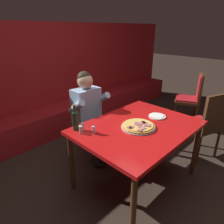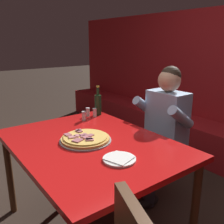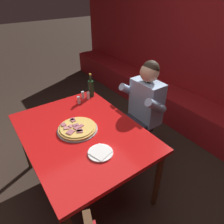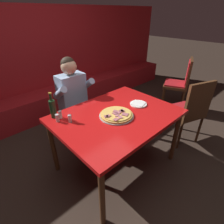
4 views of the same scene
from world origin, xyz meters
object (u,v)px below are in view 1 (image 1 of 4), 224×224
at_px(shaker_parmesan, 81,130).
at_px(diner_seated_blue_shirt, 91,113).
at_px(main_dining_table, 138,132).
at_px(pizza, 138,126).
at_px(plate_white_paper, 157,116).
at_px(shaker_black_pepper, 83,127).
at_px(shaker_oregano, 94,130).
at_px(dining_chair_by_booth, 192,96).
at_px(beer_bottle, 75,120).
at_px(dining_chair_side_aisle, 206,121).

height_order(shaker_parmesan, diner_seated_blue_shirt, diner_seated_blue_shirt).
distance_m(main_dining_table, diner_seated_blue_shirt, 0.80).
relative_size(pizza, plate_white_paper, 1.83).
distance_m(shaker_parmesan, diner_seated_blue_shirt, 0.72).
height_order(main_dining_table, pizza, pizza).
distance_m(main_dining_table, plate_white_paper, 0.37).
relative_size(shaker_parmesan, shaker_black_pepper, 1.00).
bearing_deg(main_dining_table, plate_white_paper, -2.55).
xyz_separation_m(shaker_parmesan, shaker_oregano, (0.09, -0.10, 0.00)).
bearing_deg(main_dining_table, pizza, -140.90).
bearing_deg(shaker_oregano, dining_chair_by_booth, 0.68).
distance_m(shaker_black_pepper, diner_seated_blue_shirt, 0.65).
height_order(shaker_parmesan, shaker_oregano, same).
relative_size(main_dining_table, beer_bottle, 4.68).
bearing_deg(dining_chair_side_aisle, shaker_parmesan, 157.48).
height_order(beer_bottle, shaker_black_pepper, beer_bottle).
relative_size(pizza, diner_seated_blue_shirt, 0.30).
distance_m(diner_seated_blue_shirt, dining_chair_side_aisle, 1.63).
xyz_separation_m(plate_white_paper, shaker_black_pepper, (-0.87, 0.38, 0.03)).
xyz_separation_m(plate_white_paper, dining_chair_by_booth, (1.64, 0.27, -0.18)).
bearing_deg(dining_chair_by_booth, shaker_parmesan, 178.44).
xyz_separation_m(diner_seated_blue_shirt, dining_chair_by_booth, (2.04, -0.55, -0.10)).
bearing_deg(plate_white_paper, beer_bottle, 153.80).
relative_size(plate_white_paper, shaker_black_pepper, 2.44).
bearing_deg(shaker_parmesan, shaker_oregano, -47.81).
relative_size(beer_bottle, diner_seated_blue_shirt, 0.23).
xyz_separation_m(plate_white_paper, beer_bottle, (-0.91, 0.45, 0.10)).
bearing_deg(shaker_black_pepper, dining_chair_side_aisle, -24.52).
height_order(shaker_parmesan, shaker_black_pepper, same).
height_order(diner_seated_blue_shirt, dining_chair_side_aisle, diner_seated_blue_shirt).
xyz_separation_m(shaker_black_pepper, shaker_oregano, (0.03, -0.14, 0.00)).
bearing_deg(shaker_black_pepper, dining_chair_by_booth, -2.57).
distance_m(beer_bottle, shaker_black_pepper, 0.11).
xyz_separation_m(shaker_parmesan, shaker_black_pepper, (0.06, 0.04, 0.00)).
xyz_separation_m(main_dining_table, pizza, (-0.03, -0.03, 0.09)).
distance_m(shaker_oregano, dining_chair_side_aisle, 1.69).
relative_size(beer_bottle, shaker_parmesan, 3.40).
distance_m(pizza, shaker_parmesan, 0.63).
distance_m(shaker_oregano, diner_seated_blue_shirt, 0.73).
distance_m(pizza, plate_white_paper, 0.39).
relative_size(beer_bottle, shaker_oregano, 3.40).
height_order(plate_white_paper, dining_chair_by_booth, dining_chair_by_booth).
xyz_separation_m(main_dining_table, shaker_parmesan, (-0.56, 0.32, 0.11)).
relative_size(main_dining_table, shaker_parmesan, 15.89).
relative_size(shaker_black_pepper, diner_seated_blue_shirt, 0.07).
bearing_deg(pizza, shaker_parmesan, 146.76).
bearing_deg(beer_bottle, main_dining_table, -38.28).
height_order(pizza, dining_chair_side_aisle, dining_chair_side_aisle).
relative_size(pizza, shaker_parmesan, 4.47).
relative_size(shaker_parmesan, dining_chair_by_booth, 0.08).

